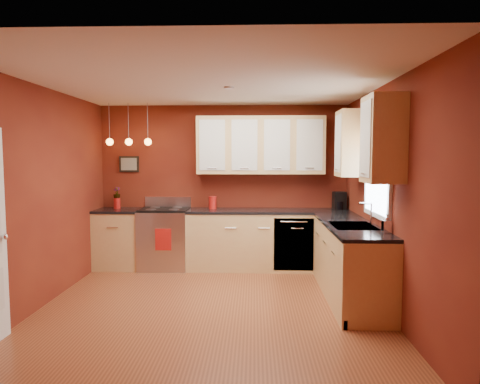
{
  "coord_description": "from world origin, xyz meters",
  "views": [
    {
      "loc": [
        0.5,
        -4.87,
        1.77
      ],
      "look_at": [
        0.31,
        1.0,
        1.29
      ],
      "focal_mm": 32.0,
      "sensor_mm": 36.0,
      "label": 1
    }
  ],
  "objects_px": {
    "soap_pump": "(387,223)",
    "sink": "(353,227)",
    "red_canister": "(213,202)",
    "coffee_maker": "(339,201)",
    "gas_range": "(165,238)"
  },
  "relations": [
    {
      "from": "coffee_maker",
      "to": "soap_pump",
      "type": "bearing_deg",
      "value": -94.23
    },
    {
      "from": "gas_range",
      "to": "coffee_maker",
      "type": "height_order",
      "value": "coffee_maker"
    },
    {
      "from": "sink",
      "to": "gas_range",
      "type": "bearing_deg",
      "value": 150.22
    },
    {
      "from": "gas_range",
      "to": "red_canister",
      "type": "xyz_separation_m",
      "value": [
        0.76,
        0.11,
        0.56
      ]
    },
    {
      "from": "gas_range",
      "to": "soap_pump",
      "type": "height_order",
      "value": "soap_pump"
    },
    {
      "from": "red_canister",
      "to": "coffee_maker",
      "type": "bearing_deg",
      "value": -0.09
    },
    {
      "from": "sink",
      "to": "soap_pump",
      "type": "xyz_separation_m",
      "value": [
        0.25,
        -0.51,
        0.13
      ]
    },
    {
      "from": "sink",
      "to": "red_canister",
      "type": "height_order",
      "value": "sink"
    },
    {
      "from": "coffee_maker",
      "to": "soap_pump",
      "type": "distance_m",
      "value": 2.11
    },
    {
      "from": "sink",
      "to": "red_canister",
      "type": "bearing_deg",
      "value": 139.22
    },
    {
      "from": "red_canister",
      "to": "coffee_maker",
      "type": "xyz_separation_m",
      "value": [
        2.01,
        -0.0,
        0.03
      ]
    },
    {
      "from": "gas_range",
      "to": "soap_pump",
      "type": "bearing_deg",
      "value": -34.97
    },
    {
      "from": "soap_pump",
      "to": "sink",
      "type": "bearing_deg",
      "value": 116.08
    },
    {
      "from": "sink",
      "to": "coffee_maker",
      "type": "bearing_deg",
      "value": 84.74
    },
    {
      "from": "red_canister",
      "to": "soap_pump",
      "type": "height_order",
      "value": "soap_pump"
    }
  ]
}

